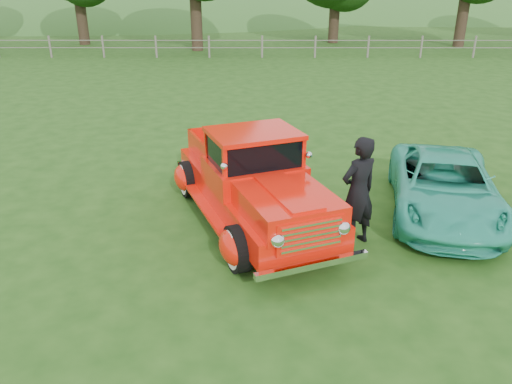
{
  "coord_description": "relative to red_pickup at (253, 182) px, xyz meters",
  "views": [
    {
      "loc": [
        -0.28,
        -7.1,
        4.25
      ],
      "look_at": [
        -0.3,
        1.2,
        0.65
      ],
      "focal_mm": 35.0,
      "sensor_mm": 36.0,
      "label": 1
    }
  ],
  "objects": [
    {
      "name": "ground",
      "position": [
        0.36,
        -1.34,
        -0.8
      ],
      "size": [
        140.0,
        140.0,
        0.0
      ],
      "primitive_type": "plane",
      "color": "#1C4512",
      "rests_on": "ground"
    },
    {
      "name": "distant_hills",
      "position": [
        -3.72,
        58.12,
        -5.34
      ],
      "size": [
        116.0,
        60.0,
        18.0
      ],
      "color": "#306625",
      "rests_on": "ground"
    },
    {
      "name": "red_pickup",
      "position": [
        0.0,
        0.0,
        0.0
      ],
      "size": [
        3.5,
        5.28,
        1.78
      ],
      "rotation": [
        0.0,
        0.0,
        0.38
      ],
      "color": "black",
      "rests_on": "ground"
    },
    {
      "name": "fence_line",
      "position": [
        0.36,
        20.66,
        -0.19
      ],
      "size": [
        48.0,
        0.12,
        1.2
      ],
      "color": "#6C685B",
      "rests_on": "ground"
    },
    {
      "name": "man",
      "position": [
        1.77,
        -0.83,
        0.16
      ],
      "size": [
        0.83,
        0.75,
        1.91
      ],
      "primitive_type": "imported",
      "rotation": [
        0.0,
        0.0,
        3.68
      ],
      "color": "black",
      "rests_on": "ground"
    },
    {
      "name": "teal_sedan",
      "position": [
        3.66,
        0.33,
        -0.22
      ],
      "size": [
        2.71,
        4.42,
        1.14
      ],
      "primitive_type": "imported",
      "rotation": [
        0.0,
        0.0,
        -0.21
      ],
      "color": "#2BAF90",
      "rests_on": "ground"
    }
  ]
}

